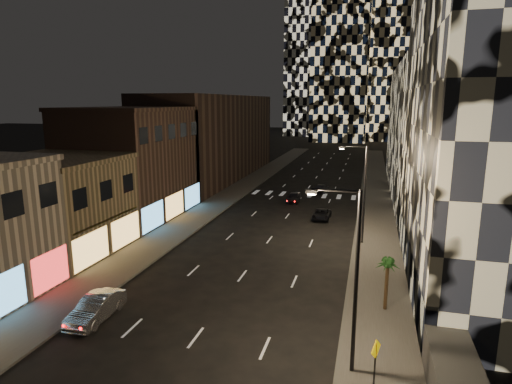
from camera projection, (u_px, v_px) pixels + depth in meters
The scene contains 17 objects.
sidewalk_left at pixel (236, 191), 63.34m from camera, with size 4.00×120.00×0.15m, color #47443F.
sidewalk_right at pixel (376, 198), 58.26m from camera, with size 4.00×120.00×0.15m, color #47443F.
curb_left at pixel (250, 191), 62.80m from camera, with size 0.20×120.00×0.15m, color #4C4C47.
curb_right at pixel (360, 197), 58.79m from camera, with size 0.20×120.00×0.15m, color #4C4C47.
retail_tan at pixel (57, 208), 36.90m from camera, with size 10.00×10.00×8.00m, color olive.
retail_brown at pixel (133, 165), 48.30m from camera, with size 10.00×15.00×12.00m, color #463027.
retail_filler_left at pixel (215, 137), 73.13m from camera, with size 10.00×40.00×14.00m, color #463027.
midrise_base at pixel (410, 252), 33.28m from camera, with size 0.60×25.00×3.00m, color #383838.
midrise_filler_right at pixel (453, 130), 60.49m from camera, with size 16.00×40.00×18.00m, color #232326.
streetlight_near at pixel (351, 269), 19.79m from camera, with size 2.55×0.25×9.00m.
streetlight_far at pixel (362, 188), 38.69m from camera, with size 2.55×0.25×9.00m.
car_silver_parked at pixel (96, 308), 25.83m from camera, with size 1.56×4.48×1.48m, color #949499.
car_dark_midlane at pixel (294, 197), 56.09m from camera, with size 1.55×3.86×1.31m, color black.
car_dark_oncoming at pixel (321, 188), 62.53m from camera, with size 1.67×4.10×1.19m, color black.
car_dark_rightlane at pixel (322, 214), 48.06m from camera, with size 1.82×3.94×1.09m, color black.
ped_sign at pixel (375, 358), 18.70m from camera, with size 0.42×0.84×2.69m.
palm_tree at pixel (388, 267), 26.42m from camera, with size 1.73×1.72×3.39m.
Camera 1 is at (8.91, -9.13, 12.94)m, focal length 30.00 mm.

